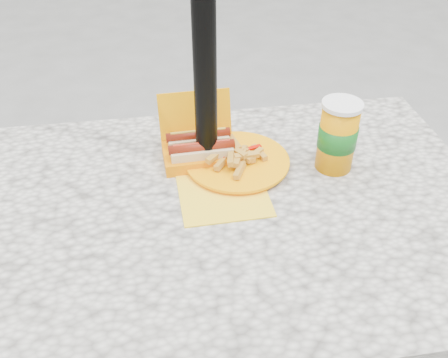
{
  "coord_description": "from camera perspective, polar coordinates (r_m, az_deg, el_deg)",
  "views": [
    {
      "loc": [
        -0.11,
        -0.8,
        1.44
      ],
      "look_at": [
        0.02,
        0.03,
        0.8
      ],
      "focal_mm": 40.0,
      "sensor_mm": 36.0,
      "label": 1
    }
  ],
  "objects": [
    {
      "name": "hotdog_box",
      "position": [
        1.18,
        -2.78,
        3.59
      ],
      "size": [
        0.18,
        0.15,
        0.14
      ],
      "rotation": [
        0.0,
        0.0,
        0.04
      ],
      "color": "#FB9B00",
      "rests_on": "picnic_table"
    },
    {
      "name": "picnic_table",
      "position": [
        1.13,
        -0.76,
        -7.29
      ],
      "size": [
        1.2,
        0.8,
        0.75
      ],
      "color": "beige",
      "rests_on": "ground"
    },
    {
      "name": "fries_plate",
      "position": [
        1.16,
        1.3,
        1.92
      ],
      "size": [
        0.27,
        0.32,
        0.05
      ],
      "rotation": [
        0.0,
        0.0,
        -0.17
      ],
      "color": "yellow",
      "rests_on": "picnic_table"
    },
    {
      "name": "umbrella_pole",
      "position": [
        1.02,
        -2.35,
        18.05
      ],
      "size": [
        0.05,
        0.05,
        2.2
      ],
      "primitive_type": "cylinder",
      "color": "black",
      "rests_on": "ground"
    },
    {
      "name": "soda_cup",
      "position": [
        1.15,
        12.85,
        4.83
      ],
      "size": [
        0.09,
        0.09,
        0.17
      ],
      "rotation": [
        0.0,
        0.0,
        -0.33
      ],
      "color": "orange",
      "rests_on": "picnic_table"
    }
  ]
}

